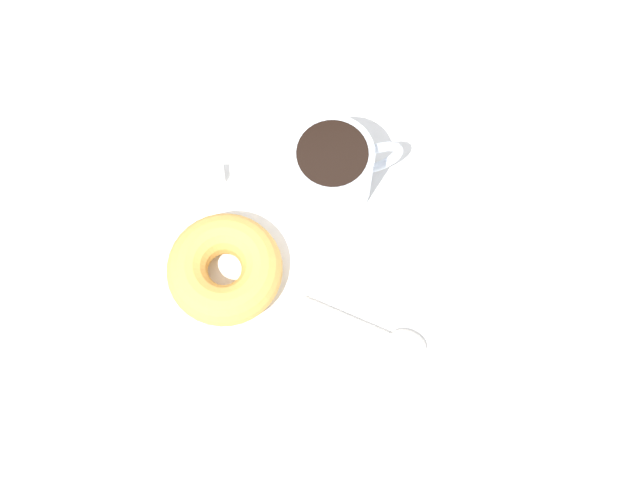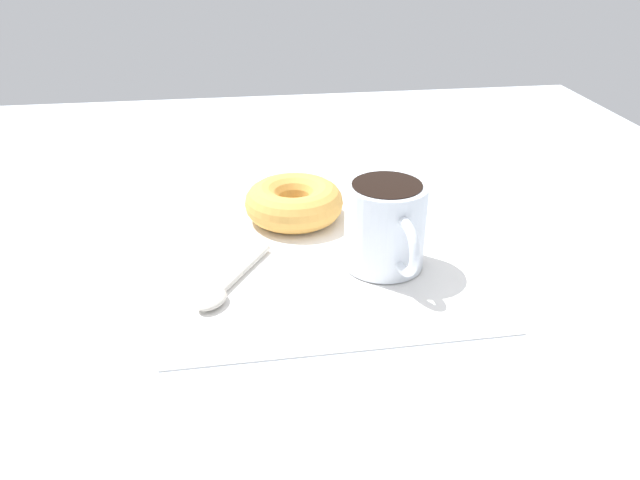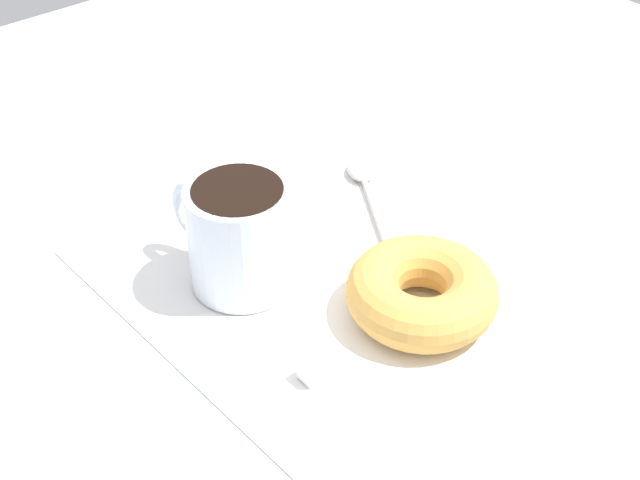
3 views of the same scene
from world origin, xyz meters
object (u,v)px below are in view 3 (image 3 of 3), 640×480
(coffee_cup, at_px, (238,234))
(spoon, at_px, (364,181))
(sugar_cube, at_px, (311,370))
(donut, at_px, (422,292))

(coffee_cup, height_order, spoon, coffee_cup)
(spoon, bearing_deg, sugar_cube, 128.22)
(donut, relative_size, spoon, 0.96)
(spoon, bearing_deg, coffee_cup, 101.55)
(coffee_cup, xyz_separation_m, sugar_cube, (-0.11, 0.03, -0.04))
(donut, bearing_deg, spoon, -29.06)
(sugar_cube, bearing_deg, coffee_cup, -12.93)
(spoon, height_order, sugar_cube, sugar_cube)
(donut, height_order, spoon, donut)
(donut, height_order, sugar_cube, donut)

